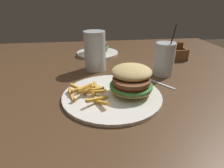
{
  "coord_description": "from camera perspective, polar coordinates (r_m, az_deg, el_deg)",
  "views": [
    {
      "loc": [
        -0.02,
        -0.67,
        1.07
      ],
      "look_at": [
        0.05,
        -0.14,
        0.82
      ],
      "focal_mm": 30.0,
      "sensor_mm": 36.0,
      "label": 1
    }
  ],
  "objects": [
    {
      "name": "meal_plate_far",
      "position": [
        1.06,
        -4.66,
        10.97
      ],
      "size": [
        0.23,
        0.23,
        0.1
      ],
      "color": "white",
      "rests_on": "dining_table"
    },
    {
      "name": "condiment_caddy",
      "position": [
        1.02,
        18.59,
        8.96
      ],
      "size": [
        0.11,
        0.09,
        0.09
      ],
      "color": "brown",
      "rests_on": "dining_table"
    },
    {
      "name": "dining_table",
      "position": [
        0.78,
        -5.03,
        -5.4
      ],
      "size": [
        1.65,
        1.38,
        0.77
      ],
      "color": "#4C331E",
      "rests_on": "ground_plane"
    },
    {
      "name": "juice_glass",
      "position": [
        0.79,
        15.63,
        6.87
      ],
      "size": [
        0.08,
        0.08,
        0.21
      ],
      "color": "silver",
      "rests_on": "dining_table"
    },
    {
      "name": "meal_plate_near",
      "position": [
        0.6,
        2.89,
        -1.09
      ],
      "size": [
        0.32,
        0.32,
        0.11
      ],
      "color": "white",
      "rests_on": "dining_table"
    },
    {
      "name": "beer_glass",
      "position": [
        0.82,
        -5.21,
        9.74
      ],
      "size": [
        0.09,
        0.09,
        0.17
      ],
      "color": "silver",
      "rests_on": "dining_table"
    },
    {
      "name": "spoon",
      "position": [
        0.76,
        9.63,
        2.38
      ],
      "size": [
        0.12,
        0.16,
        0.02
      ],
      "rotation": [
        0.0,
        0.0,
        2.18
      ],
      "color": "silver",
      "rests_on": "dining_table"
    }
  ]
}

